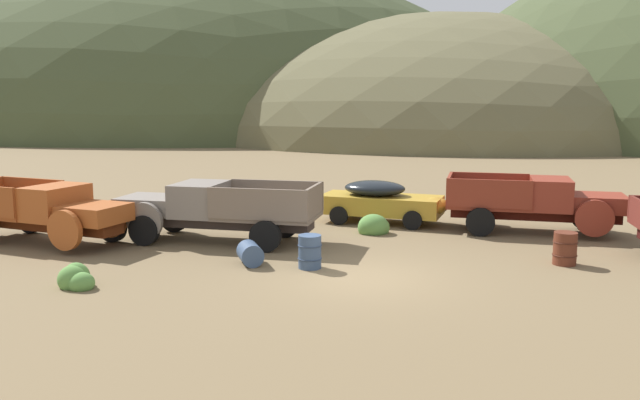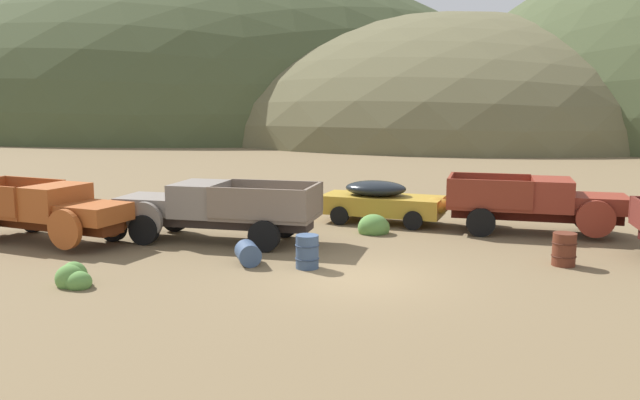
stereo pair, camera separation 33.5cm
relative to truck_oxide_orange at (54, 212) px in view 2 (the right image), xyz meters
name	(u,v)px [view 2 (the right image)]	position (x,y,z in m)	size (l,w,h in m)	color
ground_plane	(358,277)	(9.78, -2.99, -1.03)	(300.00, 300.00, 0.00)	brown
hill_center	(205,129)	(-16.48, 75.58, -1.03)	(94.85, 73.94, 46.81)	#424C2D
hill_far_left	(441,131)	(18.45, 73.93, -1.03)	(71.03, 84.54, 31.27)	brown
truck_oxide_orange	(54,212)	(0.00, 0.00, 0.00)	(6.11, 3.67, 1.91)	#51220D
truck_primer_gray	(205,209)	(4.64, 0.92, -0.01)	(6.74, 3.10, 1.91)	#3D322D
car_mustard	(386,201)	(10.49, 4.43, -0.21)	(4.91, 2.87, 1.57)	#B28928
truck_rust_red	(545,204)	(15.88, 3.12, 0.00)	(6.06, 3.06, 1.91)	#42140D
oil_drum_tipped	(248,253)	(6.67, -1.98, -0.71)	(0.90, 1.03, 0.63)	#384C6B
oil_drum_foreground	(564,249)	(15.38, -1.23, -0.57)	(0.68, 0.68, 0.92)	#5B2819
oil_drum_by_truck	(307,252)	(8.36, -2.21, -0.57)	(0.67, 0.67, 0.92)	#384C6B
bush_front_right	(374,227)	(10.08, 2.51, -0.81)	(1.09, 0.94, 0.86)	#5B8E42
bush_between_trucks	(73,279)	(2.83, -4.46, -0.84)	(0.96, 0.90, 0.74)	#5B8E42
bush_lone_scrub	(575,210)	(17.81, 6.34, -0.76)	(1.52, 1.26, 1.05)	olive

